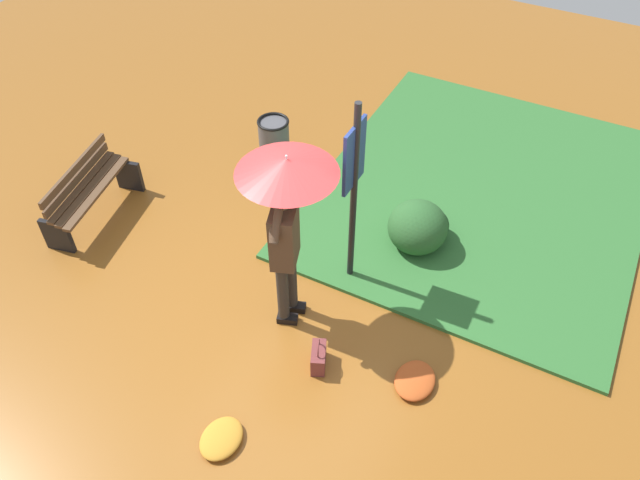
{
  "coord_description": "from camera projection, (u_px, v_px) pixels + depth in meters",
  "views": [
    {
      "loc": [
        -3.59,
        -2.26,
        5.33
      ],
      "look_at": [
        0.42,
        -0.16,
        0.85
      ],
      "focal_mm": 34.98,
      "sensor_mm": 36.0,
      "label": 1
    }
  ],
  "objects": [
    {
      "name": "info_sign_post",
      "position": [
        354.0,
        177.0,
        6.16
      ],
      "size": [
        0.44,
        0.07,
        2.3
      ],
      "color": "black",
      "rests_on": "ground_plane"
    },
    {
      "name": "grass_verge",
      "position": [
        482.0,
        191.0,
        8.2
      ],
      "size": [
        4.8,
        4.0,
        0.05
      ],
      "color": "#2D662D",
      "rests_on": "ground_plane"
    },
    {
      "name": "ground_plane",
      "position": [
        289.0,
        315.0,
        6.76
      ],
      "size": [
        18.0,
        18.0,
        0.0
      ],
      "primitive_type": "plane",
      "color": "brown"
    },
    {
      "name": "leaf_pile_by_bench",
      "position": [
        415.0,
        380.0,
        6.11
      ],
      "size": [
        0.49,
        0.39,
        0.11
      ],
      "color": "#B74C1E",
      "rests_on": "ground_plane"
    },
    {
      "name": "shrub_cluster",
      "position": [
        420.0,
        227.0,
        7.32
      ],
      "size": [
        0.77,
        0.7,
        0.63
      ],
      "color": "#285628",
      "rests_on": "ground_plane"
    },
    {
      "name": "leaf_pile_near_person",
      "position": [
        221.0,
        438.0,
        5.68
      ],
      "size": [
        0.46,
        0.37,
        0.1
      ],
      "color": "#C68428",
      "rests_on": "ground_plane"
    },
    {
      "name": "handbag",
      "position": [
        319.0,
        357.0,
        6.22
      ],
      "size": [
        0.33,
        0.25,
        0.37
      ],
      "color": "brown",
      "rests_on": "ground_plane"
    },
    {
      "name": "trash_bin",
      "position": [
        275.0,
        147.0,
        8.24
      ],
      "size": [
        0.42,
        0.42,
        0.83
      ],
      "color": "#4C4C51",
      "rests_on": "ground_plane"
    },
    {
      "name": "person_with_umbrella",
      "position": [
        286.0,
        202.0,
        5.74
      ],
      "size": [
        0.96,
        0.96,
        2.04
      ],
      "color": "#2D2823",
      "rests_on": "ground_plane"
    },
    {
      "name": "park_bench",
      "position": [
        89.0,
        192.0,
        7.61
      ],
      "size": [
        1.42,
        0.66,
        0.75
      ],
      "color": "black",
      "rests_on": "ground_plane"
    }
  ]
}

